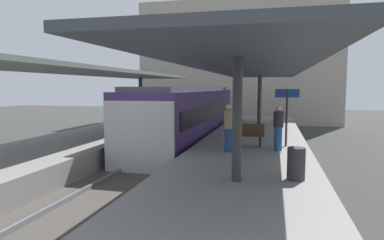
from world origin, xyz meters
TOP-DOWN VIEW (x-y plane):
  - ground_plane at (0.00, 0.00)m, footprint 80.00×80.00m
  - platform_left at (-3.80, 0.00)m, footprint 4.40×28.00m
  - platform_right at (3.80, 0.00)m, footprint 4.40×28.00m
  - track_ballast at (0.00, 0.00)m, footprint 3.20×28.00m
  - rail_near_side at (-0.72, 0.00)m, footprint 0.08×28.00m
  - rail_far_side at (0.72, 0.00)m, footprint 0.08×28.00m
  - commuter_train at (0.00, 5.70)m, footprint 2.78×15.19m
  - canopy_left at (-3.80, 1.40)m, footprint 4.18×21.00m
  - canopy_right at (3.80, 1.40)m, footprint 4.18×21.00m
  - platform_bench at (3.61, 0.18)m, footprint 1.40×0.41m
  - platform_sign at (5.13, 0.49)m, footprint 0.90×0.08m
  - litter_bin at (5.22, -4.42)m, footprint 0.44×0.44m
  - passenger_near_bench at (4.82, -0.56)m, footprint 0.36×0.36m
  - passenger_mid_platform at (3.11, -1.12)m, footprint 0.36×0.36m
  - station_building_backdrop at (1.36, 20.00)m, footprint 18.00×6.00m

SIDE VIEW (x-z plane):
  - ground_plane at x=0.00m, z-range 0.00..0.00m
  - track_ballast at x=0.00m, z-range 0.00..0.20m
  - rail_near_side at x=-0.72m, z-range 0.20..0.34m
  - rail_far_side at x=0.72m, z-range 0.20..0.34m
  - platform_left at x=-3.80m, z-range 0.00..1.00m
  - platform_right at x=3.80m, z-range 0.00..1.00m
  - litter_bin at x=5.22m, z-range 1.00..1.80m
  - platform_bench at x=3.61m, z-range 1.03..1.89m
  - commuter_train at x=0.00m, z-range 0.18..3.28m
  - passenger_near_bench at x=4.82m, z-range 1.03..2.67m
  - passenger_mid_platform at x=3.11m, z-range 1.03..2.74m
  - platform_sign at x=5.13m, z-range 1.52..3.73m
  - canopy_left at x=-3.80m, z-range 2.43..5.52m
  - canopy_right at x=3.80m, z-range 2.46..5.61m
  - station_building_backdrop at x=1.36m, z-range 0.00..11.00m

